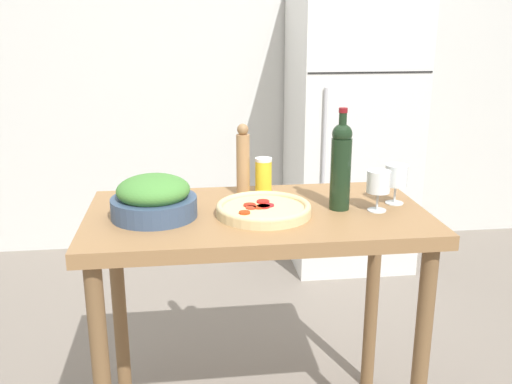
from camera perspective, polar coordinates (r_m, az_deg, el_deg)
The scene contains 10 objects.
wall_back at distance 3.98m, azimuth -3.83°, elevation 12.91°, with size 6.40×0.08×2.60m.
refrigerator at distance 3.77m, azimuth 9.38°, elevation 6.22°, with size 0.75×0.74×1.78m.
prep_counter at distance 2.03m, azimuth 0.11°, elevation -5.45°, with size 1.18×0.64×0.93m.
wine_bottle at distance 1.99m, azimuth 8.49°, elevation 2.78°, with size 0.07×0.07×0.36m.
wine_glass_near at distance 2.00m, azimuth 12.14°, elevation 0.82°, with size 0.08×0.08×0.14m.
wine_glass_far at distance 2.10m, azimuth 13.83°, elevation 1.43°, with size 0.08×0.08×0.14m.
pepper_mill at distance 2.14m, azimuth -1.31°, elevation 3.13°, with size 0.05×0.05×0.27m.
salad_bowl at distance 1.94m, azimuth -10.19°, elevation -0.63°, with size 0.29×0.29×0.14m.
homemade_pizza at distance 1.94m, azimuth 0.76°, elevation -1.70°, with size 0.32×0.32×0.04m.
salt_canister at distance 2.17m, azimuth 0.75°, elevation 1.64°, with size 0.06×0.06×0.14m.
Camera 1 is at (-0.24, -1.86, 1.56)m, focal length 40.00 mm.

